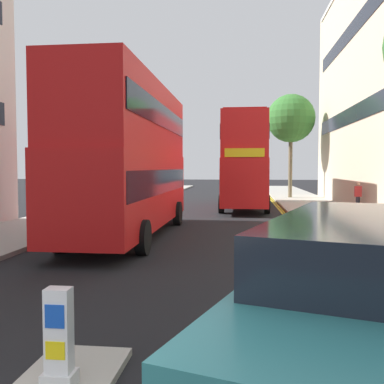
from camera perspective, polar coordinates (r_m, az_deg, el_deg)
The scene contains 10 objects.
sidewalk_right at distance 18.94m, azimuth 20.24°, elevation -4.50°, with size 4.00×80.00×0.14m, color #ADA89E.
sidewalk_left at distance 20.28m, azimuth -18.38°, elevation -3.97°, with size 4.00×80.00×0.14m, color #ADA89E.
kerb_line_outer at distance 16.61m, azimuth 14.79°, elevation -5.71°, with size 0.10×56.00×0.01m, color yellow.
kerb_line_inner at distance 16.59m, azimuth 14.24°, elevation -5.71°, with size 0.10×56.00×0.01m, color yellow.
keep_left_bollard at distance 5.38m, azimuth -16.90°, elevation -18.07°, with size 0.36×0.28×1.11m.
double_decker_bus_away at distance 16.26m, azimuth -8.06°, elevation 4.88°, with size 2.82×10.81×5.64m.
double_decker_bus_oncoming at distance 27.66m, azimuth 6.81°, elevation 4.19°, with size 2.83×10.82×5.64m.
taxi_minivan at distance 4.14m, azimuth 23.43°, elevation -17.95°, with size 3.24×5.15×2.12m.
pedestrian_far at distance 25.02m, azimuth 20.75°, elevation -0.58°, with size 0.34×0.22×1.62m.
street_tree_mid at distance 36.35m, azimuth 12.72°, elevation 9.26°, with size 3.83×3.83×8.24m.
Camera 1 is at (2.02, -2.24, 2.55)m, focal length 41.06 mm.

